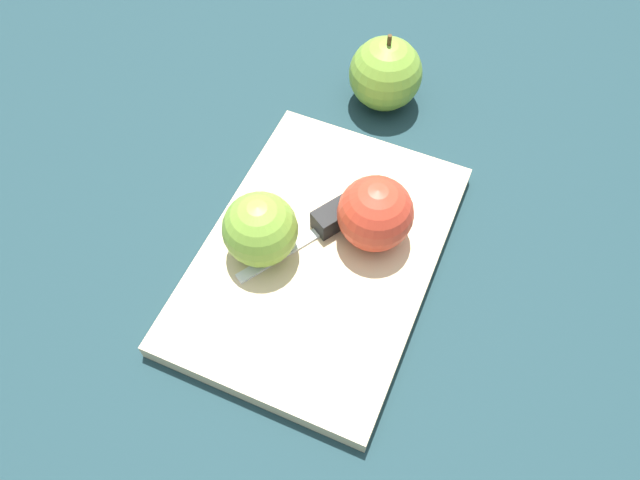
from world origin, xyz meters
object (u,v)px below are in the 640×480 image
knife (343,212)px  apple_half_right (260,229)px  apple_half_left (376,214)px  apple_whole (385,74)px

knife → apple_half_right: bearing=-10.2°
apple_half_right → knife: apple_half_right is taller
apple_half_left → knife: apple_half_left is taller
apple_whole → knife: bearing=6.5°
apple_half_right → apple_whole: apple_whole is taller
apple_half_right → knife: 0.09m
apple_half_left → apple_half_right: bearing=-174.0°
knife → apple_whole: size_ratio=1.57×
apple_half_right → apple_half_left: bearing=-74.3°
knife → apple_whole: 0.19m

